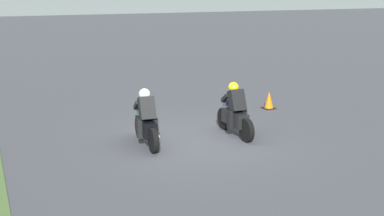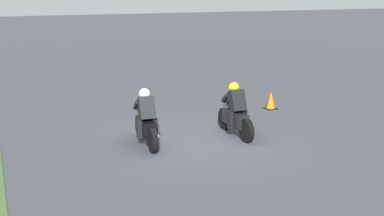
{
  "view_description": "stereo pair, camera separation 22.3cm",
  "coord_description": "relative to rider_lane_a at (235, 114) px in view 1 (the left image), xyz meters",
  "views": [
    {
      "loc": [
        -12.8,
        5.27,
        4.21
      ],
      "look_at": [
        0.12,
        0.02,
        0.9
      ],
      "focal_mm": 49.54,
      "sensor_mm": 36.0,
      "label": 1
    },
    {
      "loc": [
        -12.89,
        5.06,
        4.21
      ],
      "look_at": [
        0.12,
        0.02,
        0.9
      ],
      "focal_mm": 49.54,
      "sensor_mm": 36.0,
      "label": 2
    }
  ],
  "objects": [
    {
      "name": "ground_plane",
      "position": [
        -0.1,
        1.28,
        -0.62
      ],
      "size": [
        120.0,
        120.0,
        0.0
      ],
      "primitive_type": "plane",
      "color": "#45454C"
    },
    {
      "name": "rider_lane_a",
      "position": [
        0.0,
        0.0,
        0.0
      ],
      "size": [
        2.04,
        0.54,
        1.51
      ],
      "rotation": [
        0.0,
        0.0,
        0.01
      ],
      "color": "black",
      "rests_on": "ground_plane"
    },
    {
      "name": "rider_lane_b",
      "position": [
        0.05,
        2.59,
        0.0
      ],
      "size": [
        2.04,
        0.55,
        1.51
      ],
      "rotation": [
        0.0,
        0.0,
        -0.04
      ],
      "color": "black",
      "rests_on": "ground_plane"
    },
    {
      "name": "traffic_cone",
      "position": [
        2.49,
        -2.55,
        -0.34
      ],
      "size": [
        0.4,
        0.4,
        0.6
      ],
      "color": "black",
      "rests_on": "ground_plane"
    }
  ]
}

